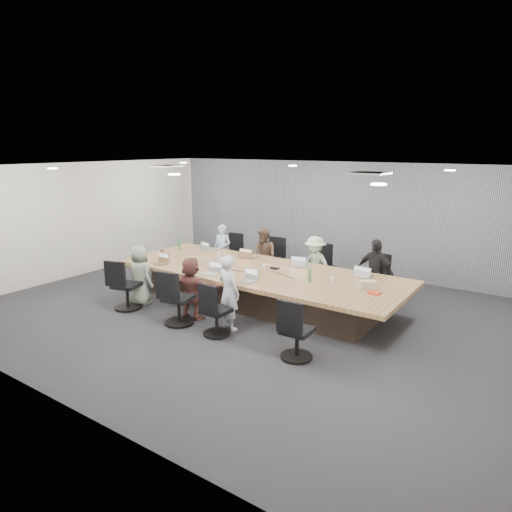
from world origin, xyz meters
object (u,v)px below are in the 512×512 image
Objects in this scene: chair_6 at (216,315)px; person_1 at (264,256)px; person_2 at (315,265)px; chair_0 at (231,257)px; laptop_5 at (210,274)px; person_3 at (374,272)px; mug_brown at (162,252)px; laptop_4 at (159,263)px; bottle_green_left at (179,244)px; canvas_bag at (368,284)px; laptop_2 at (303,265)px; stapler at (251,273)px; person_0 at (222,250)px; person_5 at (191,288)px; chair_4 at (127,289)px; person_4 at (140,275)px; chair_7 at (297,335)px; chair_2 at (322,271)px; laptop_3 at (364,275)px; snack_packet at (374,293)px; laptop_0 at (208,250)px; conference_table at (259,286)px; chair_1 at (272,263)px; bottle_clear at (219,258)px; chair_3 at (379,283)px; bottle_green_right at (310,275)px; laptop_6 at (247,281)px; chair_5 at (179,302)px; laptop_1 at (251,257)px; person_6 at (229,293)px.

person_1 is at bearing 111.36° from chair_6.
person_2 is at bearing 86.87° from chair_6.
chair_0 is 2.25× the size of laptop_5.
person_3 is 4.81m from mug_brown.
laptop_4 is at bearing -111.75° from person_1.
canvas_bag is at bearing -4.41° from bottle_green_left.
person_1 reaches higher than laptop_2.
person_0 is at bearing 159.02° from stapler.
canvas_bag reaches higher than chair_6.
canvas_bag is at bearing -161.14° from person_5.
chair_4 is 0.41m from person_4.
chair_7 is 4.38× the size of stapler.
chair_6 is (2.31, -3.40, -0.02)m from chair_0.
chair_2 is 1.41m from person_1.
snack_packet is (0.55, -0.97, 0.01)m from laptop_3.
chair_4 is at bearing 103.63° from laptop_0.
laptop_4 is (-3.96, -2.15, 0.06)m from person_3.
chair_1 is (-0.76, 1.70, 0.01)m from conference_table.
chair_1 is at bearing -109.37° from person_4.
canvas_bag is at bearing 1.61° from bottle_clear.
bottle_green_left reaches higher than bottle_clear.
stapler reaches higher than laptop_5.
bottle_clear reaches higher than chair_1.
chair_1 reaches higher than laptop_3.
snack_packet is at bearing -27.24° from person_0.
chair_3 is 2.03m from bottle_green_right.
chair_3 is at bearing -153.68° from laptop_0.
laptop_6 is 1.46× the size of snack_packet.
conference_table is at bearing -10.03° from bottle_green_left.
mug_brown is 4.93m from canvas_bag.
person_5 is at bearing 61.58° from chair_3.
snack_packet is at bearing -23.94° from person_2.
chair_5 is at bearing 85.32° from chair_2.
bottle_clear is at bearing 66.39° from laptop_1.
person_5 is at bearing 169.72° from chair_7.
chair_6 is 3.19× the size of bottle_clear.
person_1 reaches higher than chair_0.
person_3 is (1.93, 1.35, 0.29)m from conference_table.
mug_brown is (-3.89, 0.03, -0.06)m from bottle_green_right.
laptop_2 is 3.38m from person_4.
person_2 is (1.34, 0.55, -0.11)m from laptop_1.
laptop_2 is at bearing 124.91° from bottle_green_right.
conference_table is at bearing -51.83° from person_1.
person_6 is at bearing -81.89° from person_2.
chair_7 is at bearing -16.12° from chair_4.
laptop_3 is at bearing 16.15° from chair_4.
person_5 is 6.06× the size of snack_packet.
laptop_1 is 0.98× the size of laptop_5.
stapler reaches higher than chair_3.
stapler reaches higher than laptop_1.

